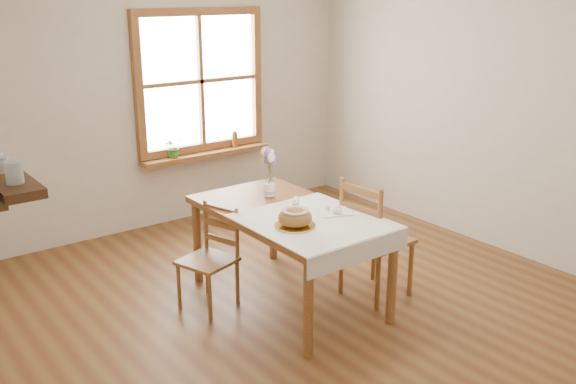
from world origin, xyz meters
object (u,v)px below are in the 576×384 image
Objects in this scene: chair_right at (377,238)px; bread_plate at (295,226)px; dining_table at (288,221)px; flower_vase at (269,191)px; chair_left at (207,259)px.

bread_plate is (-0.80, 0.02, 0.28)m from chair_right.
chair_right is at bearing -1.38° from bread_plate.
flower_vase is (0.09, 0.37, 0.14)m from dining_table.
flower_vase reaches higher than bread_plate.
bread_plate is at bearing -119.31° from dining_table.
chair_right is (0.62, -0.34, -0.18)m from dining_table.
chair_left reaches higher than dining_table.
flower_vase is at bearing 33.07° from chair_right.
chair_left is at bearing 58.12° from chair_right.
chair_left reaches higher than bread_plate.
chair_right is 3.46× the size of bread_plate.
chair_left is 0.76m from flower_vase.
dining_table is 0.68m from chair_left.
chair_right reaches higher than bread_plate.
flower_vase is at bearing 79.78° from chair_left.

